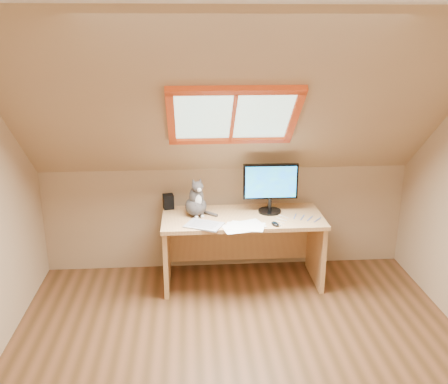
{
  "coord_description": "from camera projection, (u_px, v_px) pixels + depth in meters",
  "views": [
    {
      "loc": [
        -0.35,
        -2.79,
        2.27
      ],
      "look_at": [
        -0.07,
        1.0,
        1.02
      ],
      "focal_mm": 40.0,
      "sensor_mm": 36.0,
      "label": 1
    }
  ],
  "objects": [
    {
      "name": "desk",
      "position": [
        242.0,
        235.0,
        4.62
      ],
      "size": [
        1.44,
        0.63,
        0.66
      ],
      "color": "#DFAC6A",
      "rests_on": "ground"
    },
    {
      "name": "room_shell",
      "position": [
        251.0,
        183.0,
        2.85
      ],
      "size": [
        3.52,
        3.52,
        2.41
      ],
      "color": "tan",
      "rests_on": "ground"
    },
    {
      "name": "graphics_tablet",
      "position": [
        204.0,
        225.0,
        4.27
      ],
      "size": [
        0.37,
        0.33,
        0.01
      ],
      "primitive_type": "cube",
      "rotation": [
        0.0,
        0.0,
        -0.44
      ],
      "color": "#B2B2B7",
      "rests_on": "desk"
    },
    {
      "name": "cat",
      "position": [
        196.0,
        202.0,
        4.47
      ],
      "size": [
        0.26,
        0.29,
        0.36
      ],
      "color": "#48413F",
      "rests_on": "desk"
    },
    {
      "name": "monitor",
      "position": [
        270.0,
        185.0,
        4.5
      ],
      "size": [
        0.5,
        0.21,
        0.46
      ],
      "color": "black",
      "rests_on": "desk"
    },
    {
      "name": "mouse",
      "position": [
        275.0,
        224.0,
        4.27
      ],
      "size": [
        0.09,
        0.11,
        0.03
      ],
      "primitive_type": "ellipsoid",
      "rotation": [
        0.0,
        0.0,
        0.42
      ],
      "color": "black",
      "rests_on": "desk"
    },
    {
      "name": "papers",
      "position": [
        236.0,
        227.0,
        4.24
      ],
      "size": [
        0.35,
        0.3,
        0.01
      ],
      "color": "white",
      "rests_on": "desk"
    },
    {
      "name": "desk_speaker",
      "position": [
        168.0,
        202.0,
        4.66
      ],
      "size": [
        0.11,
        0.11,
        0.14
      ],
      "primitive_type": "cube",
      "rotation": [
        0.0,
        0.0,
        0.19
      ],
      "color": "black",
      "rests_on": "desk"
    },
    {
      "name": "cables",
      "position": [
        296.0,
        219.0,
        4.41
      ],
      "size": [
        0.51,
        0.26,
        0.01
      ],
      "color": "silver",
      "rests_on": "desk"
    },
    {
      "name": "ground",
      "position": [
        246.0,
        380.0,
        3.38
      ],
      "size": [
        3.5,
        3.5,
        0.0
      ],
      "primitive_type": "plane",
      "color": "brown",
      "rests_on": "ground"
    }
  ]
}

